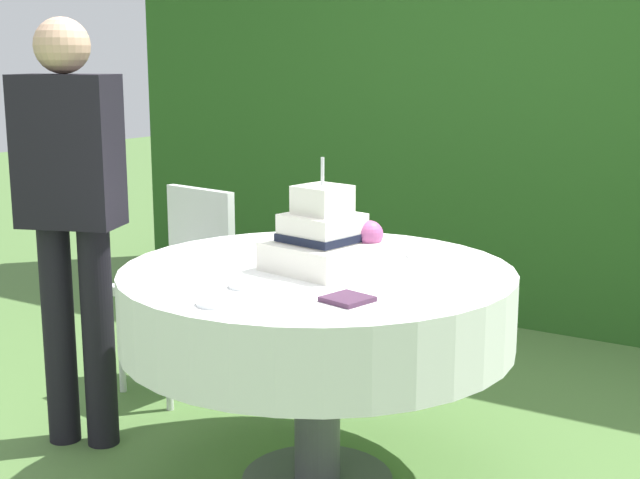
# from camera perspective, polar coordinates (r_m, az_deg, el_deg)

# --- Properties ---
(foliage_hedge) EXTENTS (5.37, 0.62, 2.50)m
(foliage_hedge) POSITION_cam_1_polar(r_m,az_deg,el_deg) (5.08, 14.74, 8.92)
(foliage_hedge) COLOR #28561E
(foliage_hedge) RESTS_ON ground_plane
(cake_table) EXTENTS (1.32, 1.32, 0.77)m
(cake_table) POSITION_cam_1_polar(r_m,az_deg,el_deg) (2.98, -0.18, -4.38)
(cake_table) COLOR #4C4C51
(cake_table) RESTS_ON ground_plane
(wedding_cake) EXTENTS (0.36, 0.36, 0.37)m
(wedding_cake) POSITION_cam_1_polar(r_m,az_deg,el_deg) (2.91, 0.32, 0.01)
(wedding_cake) COLOR white
(wedding_cake) RESTS_ON cake_table
(serving_plate_near) EXTENTS (0.14, 0.14, 0.01)m
(serving_plate_near) POSITION_cam_1_polar(r_m,az_deg,el_deg) (3.35, 0.45, -0.10)
(serving_plate_near) COLOR white
(serving_plate_near) RESTS_ON cake_table
(serving_plate_far) EXTENTS (0.10, 0.10, 0.01)m
(serving_plate_far) POSITION_cam_1_polar(r_m,az_deg,el_deg) (3.13, 6.59, -1.02)
(serving_plate_far) COLOR white
(serving_plate_far) RESTS_ON cake_table
(serving_plate_left) EXTENTS (0.10, 0.10, 0.01)m
(serving_plate_left) POSITION_cam_1_polar(r_m,az_deg,el_deg) (2.72, -4.84, -2.96)
(serving_plate_left) COLOR white
(serving_plate_left) RESTS_ON cake_table
(serving_plate_right) EXTENTS (0.12, 0.12, 0.01)m
(serving_plate_right) POSITION_cam_1_polar(r_m,az_deg,el_deg) (2.53, -6.65, -4.06)
(serving_plate_right) COLOR white
(serving_plate_right) RESTS_ON cake_table
(napkin_stack) EXTENTS (0.15, 0.15, 0.01)m
(napkin_stack) POSITION_cam_1_polar(r_m,az_deg,el_deg) (2.55, 1.78, -3.86)
(napkin_stack) COLOR #4C2D47
(napkin_stack) RESTS_ON cake_table
(garden_chair) EXTENTS (0.45, 0.45, 0.89)m
(garden_chair) POSITION_cam_1_polar(r_m,az_deg,el_deg) (3.95, -8.72, -1.91)
(garden_chair) COLOR white
(garden_chair) RESTS_ON ground_plane
(standing_person) EXTENTS (0.41, 0.31, 1.60)m
(standing_person) POSITION_cam_1_polar(r_m,az_deg,el_deg) (3.37, -15.75, 2.17)
(standing_person) COLOR black
(standing_person) RESTS_ON ground_plane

